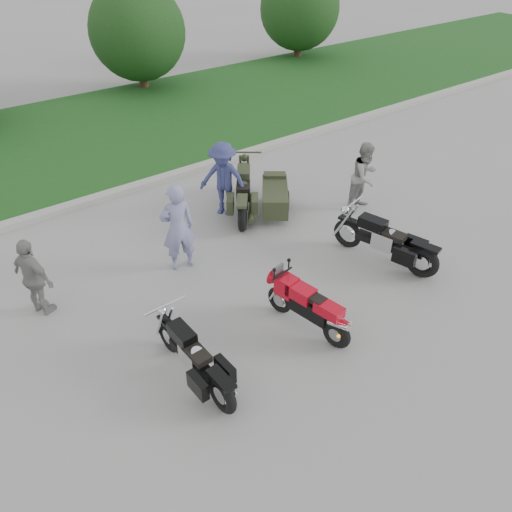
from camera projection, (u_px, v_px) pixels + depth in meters
ground at (274, 313)px, 9.26m from camera, size 80.00×80.00×0.00m
curb at (134, 187)px, 13.13m from camera, size 60.00×0.30×0.15m
grass_strip at (77, 138)px, 15.84m from camera, size 60.00×8.00×0.14m
tree_mid_right at (137, 31)px, 18.72m from camera, size 3.60×3.60×4.00m
tree_far_right at (300, 9)px, 22.58m from camera, size 3.60×3.60×4.00m
sportbike_red at (309, 307)px, 8.63m from camera, size 0.53×1.82×0.87m
cruiser_left at (197, 361)px, 7.73m from camera, size 0.39×2.18×0.84m
cruiser_right at (389, 244)px, 10.29m from camera, size 0.84×2.34×0.92m
cruiser_sidecar at (262, 196)px, 11.96m from camera, size 2.04×2.32×0.97m
person_stripe at (178, 228)px, 9.89m from camera, size 0.77×0.59×1.90m
person_grey at (365, 177)px, 11.94m from camera, size 0.92×0.77×1.69m
person_denim at (223, 179)px, 11.68m from camera, size 1.22×1.35×1.82m
person_back at (34, 278)px, 8.85m from camera, size 0.72×1.00×1.57m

